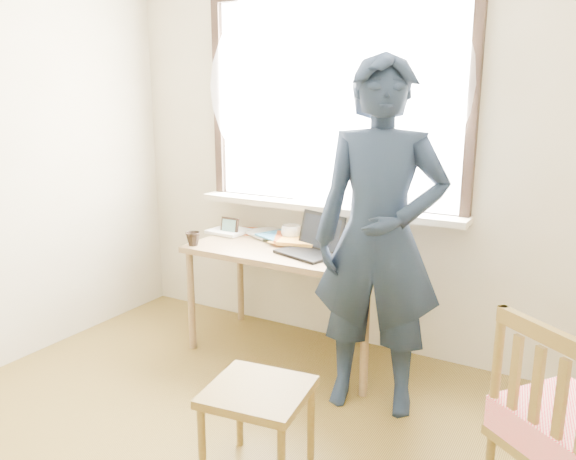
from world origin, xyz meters
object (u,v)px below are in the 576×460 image
Objects in this scene: laptop at (313,244)px; side_chair at (566,431)px; person at (379,239)px; mug_white at (291,233)px; mug_dark at (193,239)px; desk at (293,260)px; work_chair at (258,402)px.

side_chair is at bearing -31.14° from laptop.
side_chair is at bearing -46.41° from person.
mug_white is 1.40× the size of mug_dark.
person reaches higher than side_chair.
desk is 3.15× the size of laptop.
work_chair is 0.25× the size of person.
mug_dark is (-0.48, -0.42, -0.01)m from mug_white.
mug_white is at bearing 123.65° from desk.
work_chair is 1.03m from person.
laptop is 4.40× the size of mug_dark.
desk is 0.81m from person.
mug_white is 0.15× the size of side_chair.
laptop is 0.33m from mug_white.
mug_dark is 1.29m from person.
person is at bearing -2.73° from mug_dark.
side_chair is (1.17, 0.22, 0.12)m from work_chair.
side_chair is at bearing -16.83° from mug_dark.
mug_white is (-0.27, 0.20, -0.00)m from laptop.
person reaches higher than work_chair.
mug_white is 0.07× the size of person.
mug_dark is (-0.60, -0.25, 0.12)m from desk.
side_chair reaches higher than mug_white.
mug_dark reaches higher than work_chair.
laptop is 0.78m from mug_dark.
desk is 1.89m from side_chair.
mug_dark reaches higher than desk.
person is at bearing 75.93° from work_chair.
side_chair is (2.24, -0.68, -0.27)m from mug_dark.
desk is 1.43× the size of side_chair.
person is (1.28, -0.06, 0.18)m from mug_dark.
desk is 0.66m from mug_dark.
person is at bearing 147.28° from side_chair.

